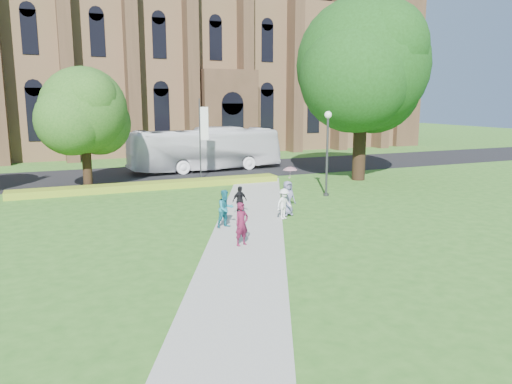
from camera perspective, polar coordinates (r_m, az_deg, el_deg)
name	(u,v)px	position (r m, az deg, el deg)	size (l,w,h in m)	color
ground	(257,234)	(22.52, 0.14, -4.78)	(160.00, 160.00, 0.00)	#2F651E
road	(160,173)	(41.29, -10.93, 2.10)	(160.00, 10.00, 0.02)	black
footpath	(249,228)	(23.41, -0.83, -4.13)	(3.20, 30.00, 0.04)	#B2B2A8
flower_hedge	(152,186)	(34.28, -11.75, 0.72)	(18.00, 1.40, 0.45)	#A7B424
cathedral	(203,39)	(62.89, -6.11, 16.95)	(52.60, 18.25, 28.00)	brown
streetlamp	(327,143)	(31.07, 8.16, 5.55)	(0.44, 0.44, 5.24)	#38383D
large_tree	(362,65)	(37.81, 12.07, 14.00)	(9.60, 9.60, 13.20)	#332114
street_tree_1	(84,111)	(34.55, -19.10, 8.78)	(5.60, 5.60, 8.05)	#332114
banner_pole_0	(201,135)	(36.83, -6.26, 6.52)	(0.70, 0.10, 6.00)	#38383D
tour_coach	(206,149)	(42.21, -5.79, 4.90)	(3.02, 12.89, 3.59)	silver
pedestrian_0	(242,224)	(20.43, -1.65, -3.68)	(0.65, 0.43, 1.79)	#5A142F
pedestrian_1	(225,209)	(23.30, -3.51, -1.92)	(0.86, 0.67, 1.78)	#1A7283
pedestrian_2	(284,204)	(24.95, 3.22, -1.35)	(1.00, 0.57, 1.54)	white
pedestrian_3	(240,201)	(25.73, -1.88, -1.00)	(0.89, 0.37, 1.52)	black
pedestrian_4	(288,198)	(25.79, 3.62, -0.69)	(0.87, 0.57, 1.79)	slate
parasol	(290,175)	(25.75, 3.91, 2.01)	(0.71, 0.71, 0.62)	#BF869E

